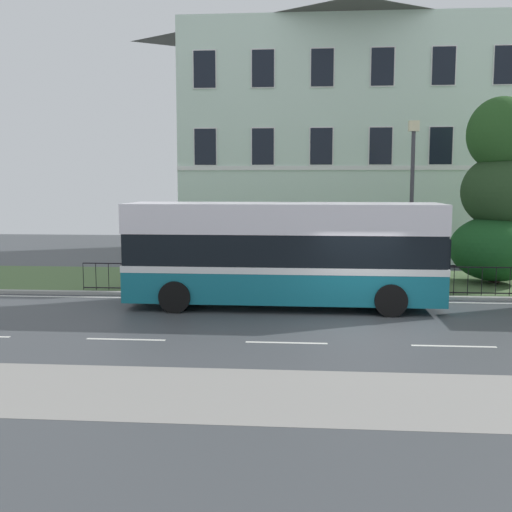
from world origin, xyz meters
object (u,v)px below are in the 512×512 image
(single_decker_bus, at_px, (283,253))
(litter_bin, at_px, (137,270))
(street_lamp_post, at_px, (412,192))
(evergreen_tree, at_px, (499,201))
(georgian_townhouse, at_px, (344,129))

(single_decker_bus, relative_size, litter_bin, 8.10)
(street_lamp_post, height_order, litter_bin, street_lamp_post)
(evergreen_tree, bearing_deg, litter_bin, -171.90)
(evergreen_tree, distance_m, single_decker_bus, 9.26)
(georgian_townhouse, relative_size, litter_bin, 13.56)
(georgian_townhouse, distance_m, evergreen_tree, 11.74)
(street_lamp_post, relative_size, litter_bin, 4.89)
(evergreen_tree, bearing_deg, single_decker_bus, -149.59)
(georgian_townhouse, height_order, street_lamp_post, georgian_townhouse)
(single_decker_bus, distance_m, litter_bin, 6.16)
(georgian_townhouse, distance_m, street_lamp_post, 12.15)
(evergreen_tree, height_order, street_lamp_post, evergreen_tree)
(georgian_townhouse, xyz_separation_m, evergreen_tree, (5.18, -9.92, -3.53))
(single_decker_bus, xyz_separation_m, litter_bin, (-5.43, 2.73, -0.98))
(evergreen_tree, relative_size, street_lamp_post, 1.17)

